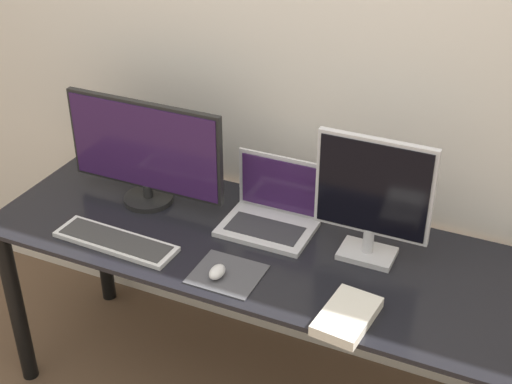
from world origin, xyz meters
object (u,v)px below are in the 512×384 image
keyboard (116,241)px  book (347,316)px  monitor_left (145,152)px  monitor_right (373,196)px  laptop (272,210)px  mouse (217,272)px

keyboard → book: size_ratio=1.85×
monitor_left → keyboard: monitor_left is taller
monitor_left → monitor_right: (0.86, -0.00, 0.03)m
monitor_right → laptop: bearing=173.0°
monitor_right → book: bearing=-83.0°
laptop → book: (0.41, -0.39, -0.04)m
mouse → monitor_right: bearing=38.3°
keyboard → mouse: bearing=-3.7°
book → monitor_right: bearing=97.0°
monitor_right → keyboard: (-0.81, -0.29, -0.23)m
mouse → book: mouse is taller
keyboard → mouse: 0.41m
keyboard → mouse: (0.41, -0.03, 0.01)m
monitor_right → mouse: monitor_right is taller
keyboard → mouse: size_ratio=6.06×
book → monitor_left: bearing=159.1°
monitor_right → keyboard: bearing=-160.2°
monitor_right → mouse: 0.56m
monitor_right → book: monitor_right is taller
keyboard → book: 0.86m
mouse → laptop: bearing=84.6°
monitor_left → mouse: size_ratio=8.43×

